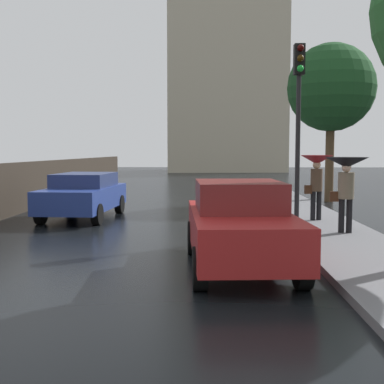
{
  "coord_description": "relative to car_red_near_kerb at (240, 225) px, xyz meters",
  "views": [
    {
      "loc": [
        2.05,
        -4.75,
        2.1
      ],
      "look_at": [
        1.66,
        7.65,
        1.08
      ],
      "focal_mm": 47.09,
      "sensor_mm": 36.0,
      "label": 1
    }
  ],
  "objects": [
    {
      "name": "ground",
      "position": [
        -2.62,
        -4.13,
        -0.79
      ],
      "size": [
        120.0,
        120.0,
        0.0
      ],
      "primitive_type": "plane",
      "color": "black"
    },
    {
      "name": "car_red_near_kerb",
      "position": [
        0.0,
        0.0,
        0.0
      ],
      "size": [
        1.99,
        4.2,
        1.56
      ],
      "rotation": [
        0.0,
        0.0,
        0.07
      ],
      "color": "maroon",
      "rests_on": "ground"
    },
    {
      "name": "car_blue_mid_road",
      "position": [
        -4.44,
        6.63,
        -0.04
      ],
      "size": [
        2.06,
        4.25,
        1.4
      ],
      "rotation": [
        0.0,
        0.0,
        3.08
      ],
      "color": "navy",
      "rests_on": "ground"
    },
    {
      "name": "pedestrian_with_umbrella_near",
      "position": [
        2.72,
        3.18,
        0.79
      ],
      "size": [
        1.02,
        1.02,
        1.81
      ],
      "rotation": [
        0.0,
        0.0,
        3.01
      ],
      "color": "black",
      "rests_on": "sidewalk_strip"
    },
    {
      "name": "pedestrian_with_umbrella_far",
      "position": [
        2.5,
        5.4,
        0.8
      ],
      "size": [
        0.91,
        0.91,
        1.84
      ],
      "rotation": [
        0.0,
        0.0,
        3.36
      ],
      "color": "black",
      "rests_on": "sidewalk_strip"
    },
    {
      "name": "traffic_light",
      "position": [
        1.71,
        3.95,
        2.53
      ],
      "size": [
        0.26,
        0.39,
        4.61
      ],
      "color": "black",
      "rests_on": "sidewalk_strip"
    },
    {
      "name": "street_tree_mid",
      "position": [
        4.45,
        12.01,
        3.85
      ],
      "size": [
        3.56,
        3.56,
        6.45
      ],
      "color": "#4C3823",
      "rests_on": "ground"
    },
    {
      "name": "distant_tower",
      "position": [
        1.13,
        43.59,
        10.25
      ],
      "size": [
        12.2,
        9.46,
        27.36
      ],
      "color": "#B2A88E",
      "rests_on": "ground"
    }
  ]
}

